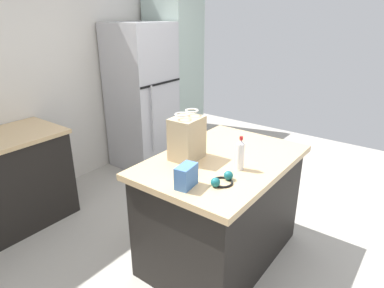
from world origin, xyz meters
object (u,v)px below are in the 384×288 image
(bottle, at_px, (240,155))
(refrigerator, at_px, (142,97))
(tall_cabinet, at_px, (174,79))
(small_box, at_px, (186,176))
(kitchen_island, at_px, (221,208))
(shopping_bag, at_px, (187,138))
(ear_defenders, at_px, (222,180))

(bottle, bearing_deg, refrigerator, 62.26)
(tall_cabinet, height_order, bottle, tall_cabinet)
(refrigerator, height_order, small_box, refrigerator)
(kitchen_island, distance_m, refrigerator, 2.17)
(refrigerator, xyz_separation_m, shopping_bag, (-1.16, -1.64, 0.15))
(tall_cabinet, bearing_deg, kitchen_island, -131.75)
(small_box, bearing_deg, refrigerator, 51.47)
(bottle, height_order, ear_defenders, bottle)
(shopping_bag, bearing_deg, kitchen_island, -54.77)
(bottle, distance_m, ear_defenders, 0.27)
(kitchen_island, height_order, refrigerator, refrigerator)
(tall_cabinet, bearing_deg, shopping_bag, -138.12)
(refrigerator, bearing_deg, small_box, -128.53)
(refrigerator, distance_m, shopping_bag, 2.01)
(tall_cabinet, bearing_deg, ear_defenders, -134.09)
(bottle, bearing_deg, shopping_bag, 100.20)
(refrigerator, distance_m, tall_cabinet, 0.68)
(kitchen_island, height_order, small_box, small_box)
(shopping_bag, height_order, bottle, shopping_bag)
(shopping_bag, distance_m, ear_defenders, 0.49)
(kitchen_island, distance_m, shopping_bag, 0.68)
(kitchen_island, distance_m, bottle, 0.61)
(kitchen_island, xyz_separation_m, shopping_bag, (-0.16, 0.23, 0.62))
(shopping_bag, bearing_deg, bottle, -79.80)
(shopping_bag, bearing_deg, ear_defenders, -112.64)
(refrigerator, xyz_separation_m, small_box, (-1.52, -1.91, 0.06))
(kitchen_island, distance_m, small_box, 0.74)
(kitchen_island, bearing_deg, tall_cabinet, 48.25)
(refrigerator, bearing_deg, shopping_bag, -125.31)
(bottle, bearing_deg, small_box, 160.88)
(shopping_bag, distance_m, bottle, 0.43)
(shopping_bag, bearing_deg, small_box, -142.97)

